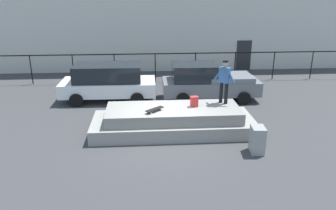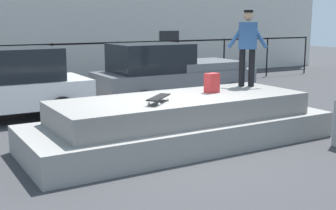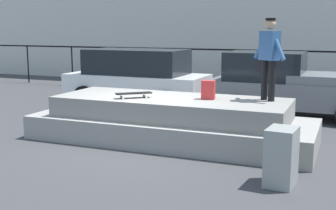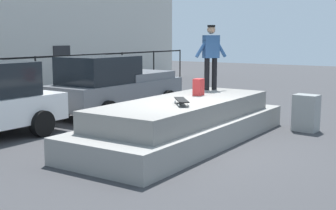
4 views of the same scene
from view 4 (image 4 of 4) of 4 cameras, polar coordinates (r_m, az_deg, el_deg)
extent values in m
plane|color=#38383A|center=(9.94, 2.61, -5.34)|extent=(60.00, 60.00, 0.00)
cube|color=gray|center=(10.42, 2.10, -3.19)|extent=(6.28, 2.31, 0.53)
cube|color=gray|center=(10.33, 2.11, -0.54)|extent=(5.15, 1.89, 0.45)
cylinder|color=black|center=(12.19, 4.93, 3.92)|extent=(0.14, 0.14, 0.86)
cylinder|color=black|center=(12.28, 5.87, 3.94)|extent=(0.14, 0.14, 0.86)
cube|color=#33598C|center=(12.20, 5.45, 7.35)|extent=(0.47, 0.44, 0.60)
cylinder|color=#33598C|center=(12.10, 4.35, 7.31)|extent=(0.38, 0.32, 0.57)
cylinder|color=#33598C|center=(12.31, 6.53, 7.30)|extent=(0.38, 0.32, 0.57)
sphere|color=tan|center=(12.20, 5.48, 9.43)|extent=(0.22, 0.22, 0.22)
cylinder|color=black|center=(12.20, 5.49, 9.89)|extent=(0.29, 0.29, 0.05)
cube|color=black|center=(9.48, 1.73, 0.65)|extent=(0.73, 0.67, 0.02)
cylinder|color=silver|center=(9.22, 1.37, -0.07)|extent=(0.06, 0.06, 0.06)
cylinder|color=silver|center=(9.25, 2.60, -0.05)|extent=(0.06, 0.06, 0.06)
cylinder|color=silver|center=(9.73, 0.91, 0.39)|extent=(0.06, 0.06, 0.06)
cylinder|color=silver|center=(9.76, 2.07, 0.41)|extent=(0.06, 0.06, 0.06)
cube|color=red|center=(11.04, 3.87, 2.27)|extent=(0.30, 0.23, 0.41)
cylinder|color=black|center=(11.33, -15.60, -2.26)|extent=(0.64, 0.23, 0.64)
cube|color=slate|center=(14.35, -6.38, 1.64)|extent=(4.79, 1.84, 0.69)
cube|color=black|center=(13.66, -8.71, 4.40)|extent=(2.17, 1.66, 0.81)
cube|color=slate|center=(15.04, -4.03, 3.76)|extent=(2.17, 1.72, 0.24)
cylinder|color=black|center=(13.98, -13.13, -0.15)|extent=(0.64, 0.23, 0.64)
cylinder|color=black|center=(12.71, -7.59, -0.86)|extent=(0.64, 0.23, 0.64)
cylinder|color=black|center=(16.10, -5.37, 1.17)|extent=(0.64, 0.23, 0.64)
cylinder|color=black|center=(15.01, -0.04, 0.67)|extent=(0.64, 0.23, 0.64)
cube|color=gray|center=(12.05, 17.02, -0.96)|extent=(0.49, 0.64, 0.94)
cylinder|color=black|center=(16.64, -16.31, 2.97)|extent=(0.06, 0.06, 1.72)
cylinder|color=black|center=(18.28, -10.55, 3.65)|extent=(0.06, 0.06, 1.72)
cylinder|color=black|center=(20.06, -5.78, 4.18)|extent=(0.06, 0.06, 1.72)
cylinder|color=black|center=(21.97, -1.81, 4.60)|extent=(0.06, 0.06, 1.72)
cylinder|color=black|center=(23.96, 1.52, 4.93)|extent=(0.06, 0.06, 1.72)
cube|color=#262628|center=(21.00, -13.21, 4.58)|extent=(1.00, 0.06, 2.00)
camera|label=1|loc=(10.58, 77.29, 18.50)|focal=35.56mm
camera|label=2|loc=(4.52, 61.29, 5.33)|focal=47.53mm
camera|label=3|loc=(12.87, 50.47, 6.02)|focal=47.37mm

